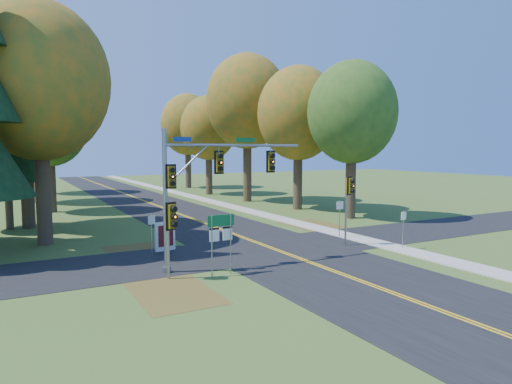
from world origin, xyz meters
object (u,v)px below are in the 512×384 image
east_signal_pole (349,193)px  route_sign_cluster (221,232)px  info_kiosk (165,236)px  traffic_mast (203,179)px

east_signal_pole → route_sign_cluster: 9.37m
route_sign_cluster → info_kiosk: bearing=94.8°
east_signal_pole → info_kiosk: east_signal_pole is taller
traffic_mast → route_sign_cluster: 2.71m
traffic_mast → route_sign_cluster: (0.24, -1.50, -2.25)m
route_sign_cluster → east_signal_pole: bearing=11.5°
east_signal_pole → route_sign_cluster: east_signal_pole is taller
traffic_mast → info_kiosk: traffic_mast is taller
traffic_mast → info_kiosk: 5.64m
traffic_mast → route_sign_cluster: traffic_mast is taller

